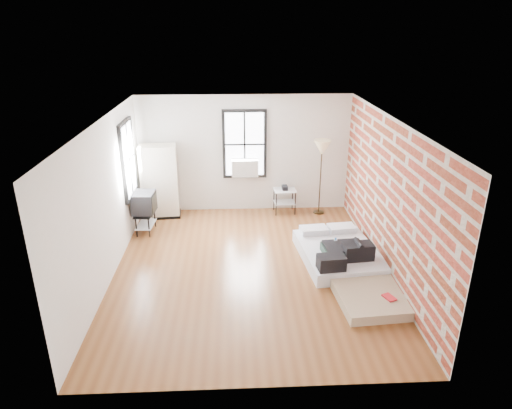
{
  "coord_description": "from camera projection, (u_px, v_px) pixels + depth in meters",
  "views": [
    {
      "loc": [
        -0.24,
        -7.5,
        4.32
      ],
      "look_at": [
        0.14,
        0.3,
        1.19
      ],
      "focal_mm": 32.0,
      "sensor_mm": 36.0,
      "label": 1
    }
  ],
  "objects": [
    {
      "name": "room_shell",
      "position": [
        261.0,
        175.0,
        8.27
      ],
      "size": [
        5.02,
        6.02,
        2.8
      ],
      "color": "silver",
      "rests_on": "ground"
    },
    {
      "name": "floor_lamp",
      "position": [
        322.0,
        151.0,
        10.53
      ],
      "size": [
        0.39,
        0.39,
        1.8
      ],
      "color": "black",
      "rests_on": "ground"
    },
    {
      "name": "ground",
      "position": [
        249.0,
        269.0,
        8.57
      ],
      "size": [
        6.0,
        6.0,
        0.0
      ],
      "primitive_type": "plane",
      "color": "brown",
      "rests_on": "ground"
    },
    {
      "name": "tv_stand",
      "position": [
        144.0,
        204.0,
        9.86
      ],
      "size": [
        0.5,
        0.68,
        0.92
      ],
      "rotation": [
        0.0,
        0.0,
        -0.07
      ],
      "color": "black",
      "rests_on": "ground"
    },
    {
      "name": "side_table",
      "position": [
        285.0,
        194.0,
        10.96
      ],
      "size": [
        0.55,
        0.45,
        0.69
      ],
      "rotation": [
        0.0,
        0.0,
        0.07
      ],
      "color": "black",
      "rests_on": "ground"
    },
    {
      "name": "mattress_bare",
      "position": [
        358.0,
        276.0,
        8.09
      ],
      "size": [
        1.27,
        2.19,
        0.45
      ],
      "rotation": [
        0.0,
        0.0,
        0.08
      ],
      "color": "tan",
      "rests_on": "ground"
    },
    {
      "name": "mattress_main",
      "position": [
        339.0,
        252.0,
        8.84
      ],
      "size": [
        1.59,
        2.03,
        0.61
      ],
      "rotation": [
        0.0,
        0.0,
        0.1
      ],
      "color": "white",
      "rests_on": "ground"
    },
    {
      "name": "wardrobe",
      "position": [
        160.0,
        182.0,
        10.62
      ],
      "size": [
        0.91,
        0.58,
        1.73
      ],
      "rotation": [
        0.0,
        0.0,
        0.09
      ],
      "color": "black",
      "rests_on": "ground"
    }
  ]
}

